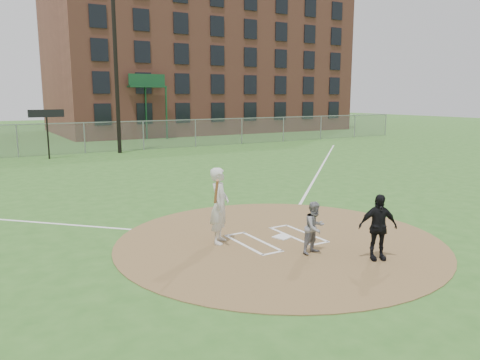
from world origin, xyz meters
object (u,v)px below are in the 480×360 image
catcher (315,228)px  umpire (378,227)px  home_plate (282,237)px  batter_at_plate (220,206)px

catcher → umpire: 1.43m
home_plate → umpire: size_ratio=0.27×
home_plate → umpire: umpire is taller
catcher → batter_at_plate: batter_at_plate is taller
home_plate → umpire: (0.88, -2.45, 0.75)m
catcher → batter_at_plate: size_ratio=0.65×
catcher → umpire: umpire is taller
catcher → batter_at_plate: bearing=120.0°
home_plate → batter_at_plate: size_ratio=0.21×
home_plate → umpire: 2.71m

